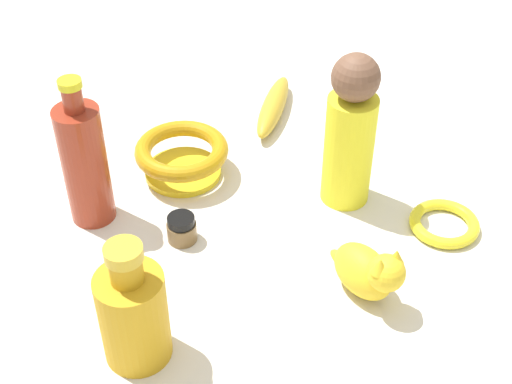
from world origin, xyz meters
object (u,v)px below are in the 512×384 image
object	(u,v)px
cat_figurine	(368,271)
bottle_tall	(85,163)
bangle	(444,223)
nail_polish_jar	(182,228)
bowl	(182,155)
banana	(273,106)
bottle_short	(133,313)
person_figure_adult	(350,133)

from	to	relation	value
cat_figurine	bottle_tall	xyz separation A→B (m)	(0.30, -0.29, 0.06)
bangle	bottle_tall	bearing A→B (deg)	-24.84
nail_polish_jar	bowl	size ratio (longest dim) A/B	0.29
bowl	banana	distance (m)	0.22
bowl	bangle	size ratio (longest dim) A/B	1.44
nail_polish_jar	banana	xyz separation A→B (m)	(-0.24, -0.24, -0.00)
bottle_short	bangle	world-z (taller)	bottle_short
bottle_short	bowl	bearing A→B (deg)	-116.14
bottle_short	bowl	distance (m)	0.35
cat_figurine	bowl	distance (m)	0.36
banana	bottle_tall	size ratio (longest dim) A/B	0.84
cat_figurine	bottle_short	size ratio (longest dim) A/B	0.72
nail_polish_jar	bottle_short	bearing A→B (deg)	57.70
bottle_tall	cat_figurine	bearing A→B (deg)	136.19
person_figure_adult	bangle	bearing A→B (deg)	130.81
bottle_short	bangle	bearing A→B (deg)	-173.52
person_figure_adult	bangle	world-z (taller)	person_figure_adult
cat_figurine	bangle	bearing A→B (deg)	-156.87
person_figure_adult	nail_polish_jar	xyz separation A→B (m)	(0.26, -0.00, -0.10)
bangle	bottle_short	bearing A→B (deg)	6.48
banana	bowl	bearing A→B (deg)	152.41
bowl	bottle_short	bearing A→B (deg)	63.86
bowl	banana	bearing A→B (deg)	-152.75
person_figure_adult	banana	size ratio (longest dim) A/B	1.26
person_figure_adult	bottle_short	xyz separation A→B (m)	(0.37, 0.17, -0.05)
nail_polish_jar	banana	bearing A→B (deg)	-134.85
nail_polish_jar	bottle_short	world-z (taller)	bottle_short
person_figure_adult	nail_polish_jar	size ratio (longest dim) A/B	5.73
bowl	banana	world-z (taller)	bowl
bowl	nail_polish_jar	bearing A→B (deg)	72.17
bottle_tall	banana	bearing A→B (deg)	-157.18
nail_polish_jar	bottle_short	xyz separation A→B (m)	(0.11, 0.17, 0.05)
bottle_short	banana	bearing A→B (deg)	-130.21
bottle_tall	person_figure_adult	bearing A→B (deg)	164.95
bowl	bottle_tall	world-z (taller)	bottle_tall
cat_figurine	banana	distance (m)	0.44
person_figure_adult	bangle	size ratio (longest dim) A/B	2.40
cat_figurine	banana	size ratio (longest dim) A/B	0.65
bottle_short	bottle_tall	size ratio (longest dim) A/B	0.76
bottle_short	banana	xyz separation A→B (m)	(-0.35, -0.42, -0.05)
person_figure_adult	bangle	xyz separation A→B (m)	(-0.10, 0.12, -0.11)
banana	person_figure_adult	bearing A→B (deg)	-141.41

